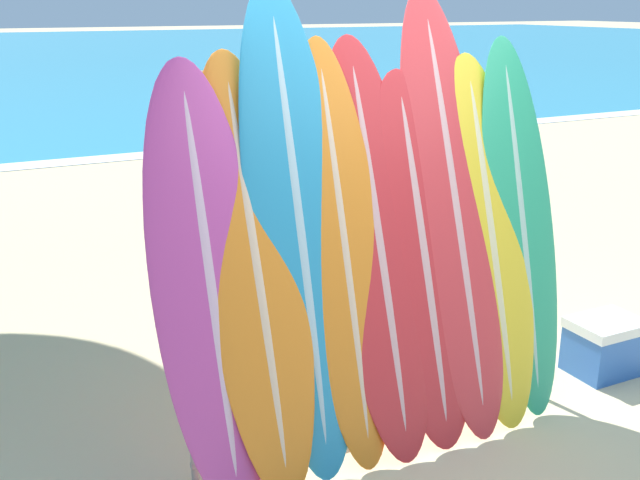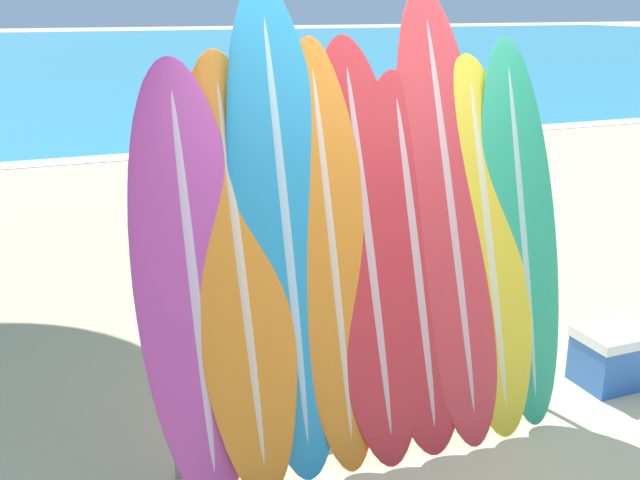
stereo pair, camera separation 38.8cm
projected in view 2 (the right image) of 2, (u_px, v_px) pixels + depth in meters
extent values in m
plane|color=#CCB789|center=(444.00, 447.00, 4.34)|extent=(160.00, 160.00, 0.00)
cube|color=teal|center=(58.00, 52.00, 38.97)|extent=(120.00, 60.00, 0.00)
cube|color=white|center=(159.00, 155.00, 12.65)|extent=(120.00, 0.60, 0.01)
cylinder|color=gray|center=(174.00, 399.00, 3.91)|extent=(0.04, 0.04, 0.96)
cylinder|color=gray|center=(535.00, 332.00, 4.71)|extent=(0.04, 0.04, 0.96)
cylinder|color=gray|center=(373.00, 288.00, 4.18)|extent=(2.32, 0.04, 0.04)
cylinder|color=gray|center=(370.00, 417.00, 4.42)|extent=(2.32, 0.04, 0.04)
ellipsoid|color=#B23D8E|center=(193.00, 282.00, 3.79)|extent=(0.60, 0.72, 2.22)
ellipsoid|color=#CAA1BE|center=(193.00, 282.00, 3.79)|extent=(0.11, 0.70, 2.13)
ellipsoid|color=orange|center=(240.00, 273.00, 3.87)|extent=(0.55, 0.87, 2.25)
ellipsoid|color=beige|center=(240.00, 273.00, 3.87)|extent=(0.10, 0.84, 2.17)
ellipsoid|color=teal|center=(285.00, 233.00, 3.96)|extent=(0.58, 0.79, 2.59)
ellipsoid|color=#98BACC|center=(285.00, 233.00, 3.96)|extent=(0.10, 0.77, 2.49)
ellipsoid|color=orange|center=(331.00, 256.00, 4.05)|extent=(0.50, 0.75, 2.31)
ellipsoid|color=beige|center=(331.00, 256.00, 4.05)|extent=(0.09, 0.73, 2.22)
ellipsoid|color=red|center=(368.00, 250.00, 4.14)|extent=(0.58, 0.85, 2.31)
ellipsoid|color=#D19A9C|center=(368.00, 250.00, 4.14)|extent=(0.10, 0.83, 2.22)
ellipsoid|color=red|center=(414.00, 262.00, 4.23)|extent=(0.59, 0.76, 2.12)
ellipsoid|color=#D19A9C|center=(414.00, 262.00, 4.23)|extent=(0.11, 0.74, 2.03)
ellipsoid|color=red|center=(449.00, 216.00, 4.32)|extent=(0.58, 0.95, 2.57)
ellipsoid|color=#D59E9F|center=(449.00, 216.00, 4.32)|extent=(0.10, 0.93, 2.47)
ellipsoid|color=yellow|center=(487.00, 246.00, 4.40)|extent=(0.58, 0.77, 2.19)
ellipsoid|color=beige|center=(487.00, 246.00, 4.40)|extent=(0.10, 0.75, 2.11)
ellipsoid|color=#289E70|center=(521.00, 233.00, 4.49)|extent=(0.51, 0.68, 2.28)
ellipsoid|color=#9AC3B3|center=(521.00, 233.00, 4.49)|extent=(0.09, 0.66, 2.19)
cylinder|color=#846047|center=(245.00, 150.00, 11.11)|extent=(0.10, 0.10, 0.73)
cylinder|color=#846047|center=(241.00, 149.00, 11.25)|extent=(0.10, 0.10, 0.73)
cube|color=#CC4C3D|center=(242.00, 133.00, 11.10)|extent=(0.15, 0.22, 0.22)
cube|color=#DB3842|center=(242.00, 106.00, 10.98)|extent=(0.17, 0.24, 0.57)
sphere|color=#846047|center=(241.00, 77.00, 10.86)|extent=(0.21, 0.21, 0.21)
cylinder|color=tan|center=(301.00, 178.00, 9.36)|extent=(0.10, 0.10, 0.73)
cylinder|color=tan|center=(312.00, 179.00, 9.30)|extent=(0.10, 0.10, 0.73)
cube|color=#282D38|center=(306.00, 158.00, 9.25)|extent=(0.24, 0.24, 0.22)
cube|color=gold|center=(306.00, 126.00, 9.13)|extent=(0.26, 0.26, 0.57)
sphere|color=tan|center=(306.00, 92.00, 9.01)|extent=(0.21, 0.21, 0.21)
cylinder|color=#A87A5B|center=(233.00, 199.00, 8.16)|extent=(0.12, 0.12, 0.83)
cylinder|color=#A87A5B|center=(233.00, 195.00, 8.33)|extent=(0.12, 0.12, 0.83)
cube|color=gold|center=(232.00, 171.00, 8.16)|extent=(0.20, 0.27, 0.25)
cube|color=#3370BC|center=(230.00, 130.00, 8.02)|extent=(0.23, 0.29, 0.65)
sphere|color=#A87A5B|center=(229.00, 85.00, 7.88)|extent=(0.23, 0.23, 0.23)
cube|color=#2D60B7|center=(613.00, 361.00, 5.03)|extent=(0.46, 0.36, 0.32)
cube|color=white|center=(616.00, 335.00, 4.97)|extent=(0.48, 0.38, 0.07)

